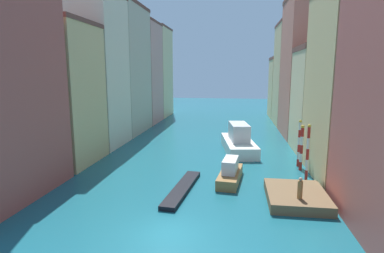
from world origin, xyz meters
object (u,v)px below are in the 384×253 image
(person_on_dock, at_px, (300,189))
(mooring_pole_1, at_px, (301,147))
(mooring_pole_2, at_px, (299,143))
(mooring_pole_0, at_px, (308,152))
(gondola_black, at_px, (182,189))
(motorboat_0, at_px, (230,173))
(vaporetto_white, at_px, (239,141))
(waterfront_dock, at_px, (296,196))

(person_on_dock, xyz_separation_m, mooring_pole_1, (1.85, 9.28, 0.87))
(person_on_dock, bearing_deg, mooring_pole_2, 80.04)
(mooring_pole_0, relative_size, gondola_black, 0.62)
(person_on_dock, xyz_separation_m, motorboat_0, (-5.05, 5.04, -0.70))
(mooring_pole_1, bearing_deg, gondola_black, -146.52)
(mooring_pole_0, relative_size, vaporetto_white, 0.52)
(mooring_pole_0, distance_m, motorboat_0, 7.13)
(mooring_pole_1, bearing_deg, mooring_pole_0, -91.83)
(motorboat_0, bearing_deg, mooring_pole_0, 9.13)
(waterfront_dock, relative_size, gondola_black, 0.67)
(mooring_pole_0, relative_size, mooring_pole_1, 1.12)
(waterfront_dock, distance_m, vaporetto_white, 15.48)
(vaporetto_white, xyz_separation_m, motorboat_0, (-0.80, -11.16, -0.45))
(waterfront_dock, height_order, mooring_pole_1, mooring_pole_1)
(mooring_pole_2, height_order, vaporetto_white, mooring_pole_2)
(mooring_pole_1, relative_size, motorboat_0, 0.80)
(mooring_pole_0, relative_size, motorboat_0, 0.89)
(mooring_pole_1, distance_m, gondola_black, 13.10)
(mooring_pole_1, bearing_deg, mooring_pole_2, 89.36)
(waterfront_dock, bearing_deg, mooring_pole_0, 70.27)
(waterfront_dock, height_order, gondola_black, waterfront_dock)
(person_on_dock, bearing_deg, mooring_pole_0, 74.09)
(waterfront_dock, distance_m, gondola_black, 9.00)
(mooring_pole_1, relative_size, gondola_black, 0.55)
(gondola_black, bearing_deg, motorboat_0, 36.67)
(mooring_pole_1, xyz_separation_m, mooring_pole_2, (0.01, 1.33, 0.14))
(mooring_pole_0, distance_m, gondola_black, 11.65)
(vaporetto_white, bearing_deg, person_on_dock, -75.27)
(mooring_pole_0, height_order, mooring_pole_1, mooring_pole_0)
(mooring_pole_2, bearing_deg, mooring_pole_0, -91.47)
(mooring_pole_0, distance_m, mooring_pole_2, 4.49)
(mooring_pole_2, bearing_deg, vaporetto_white, 137.61)
(mooring_pole_2, distance_m, motorboat_0, 9.05)
(mooring_pole_0, bearing_deg, waterfront_dock, -109.73)
(waterfront_dock, relative_size, vaporetto_white, 0.56)
(vaporetto_white, distance_m, motorboat_0, 11.20)
(mooring_pole_0, bearing_deg, mooring_pole_1, 88.17)
(waterfront_dock, height_order, motorboat_0, motorboat_0)
(person_on_dock, xyz_separation_m, mooring_pole_0, (1.75, 6.13, 1.15))
(waterfront_dock, relative_size, mooring_pole_2, 1.14)
(mooring_pole_0, distance_m, vaporetto_white, 11.81)
(person_on_dock, relative_size, vaporetto_white, 0.16)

